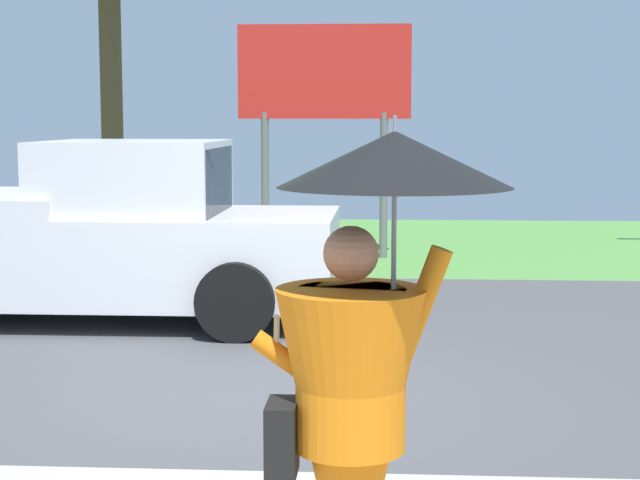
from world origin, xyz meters
TOP-DOWN VIEW (x-y plane):
  - ground_plane at (0.00, 2.95)m, footprint 40.00×22.00m
  - monk_pedestrian at (0.86, -3.58)m, footprint 1.03×0.92m
  - pickup_truck at (-2.13, 3.06)m, footprint 5.20×2.28m
  - roadside_billboard at (0.03, 8.08)m, footprint 2.60×0.12m

SIDE VIEW (x-z plane):
  - ground_plane at x=0.00m, z-range -0.15..0.05m
  - pickup_truck at x=-2.13m, z-range -0.07..1.81m
  - monk_pedestrian at x=0.86m, z-range 0.00..2.13m
  - roadside_billboard at x=0.03m, z-range 0.80..4.30m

